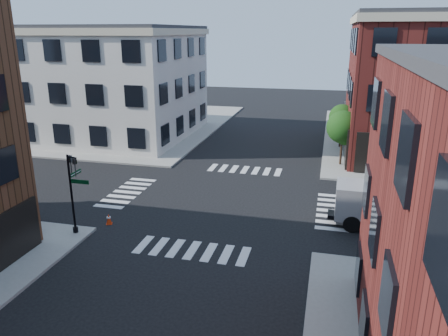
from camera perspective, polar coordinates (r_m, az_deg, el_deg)
ground at (r=28.98m, az=0.06°, el=-4.34°), size 120.00×120.00×0.00m
sidewalk_nw at (r=55.55m, az=-16.14°, el=5.68°), size 30.00×30.00×0.15m
building_nw at (r=49.47m, az=-17.49°, el=10.57°), size 22.00×16.00×11.00m
tree_near at (r=36.92m, az=15.37°, el=4.95°), size 2.69×2.69×4.49m
tree_far at (r=42.86m, az=15.21°, el=6.25°), size 2.43×2.43×4.07m
signal_pole at (r=24.76m, az=-19.09°, el=-2.17°), size 1.29×1.24×4.60m
box_truck at (r=26.33m, az=23.12°, el=-3.83°), size 7.88×2.54×3.54m
traffic_cone at (r=26.44m, az=-14.81°, el=-6.46°), size 0.45×0.45×0.63m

